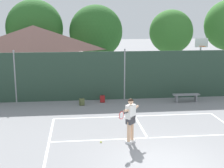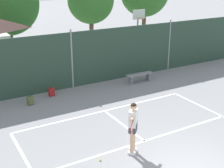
% 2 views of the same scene
% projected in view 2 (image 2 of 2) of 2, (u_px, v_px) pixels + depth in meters
% --- Properties ---
extents(court_markings, '(8.30, 11.10, 0.01)m').
position_uv_depth(court_markings, '(178.00, 166.00, 9.89)').
color(court_markings, white).
rests_on(court_markings, ground).
extents(chainlink_fence, '(26.09, 0.09, 3.11)m').
position_uv_depth(chainlink_fence, '(72.00, 60.00, 16.18)').
color(chainlink_fence, '#284233').
rests_on(chainlink_fence, ground).
extents(basketball_hoop, '(0.90, 0.67, 3.55)m').
position_uv_depth(basketball_hoop, '(138.00, 29.00, 20.19)').
color(basketball_hoop, '#9E9EA3').
rests_on(basketball_hoop, ground).
extents(tennis_player, '(0.98, 1.13, 1.85)m').
position_uv_depth(tennis_player, '(133.00, 124.00, 10.25)').
color(tennis_player, silver).
rests_on(tennis_player, ground).
extents(tennis_ball, '(0.07, 0.07, 0.07)m').
position_uv_depth(tennis_ball, '(100.00, 160.00, 10.18)').
color(tennis_ball, '#CCE033').
rests_on(tennis_ball, ground).
extents(backpack_olive, '(0.32, 0.30, 0.46)m').
position_uv_depth(backpack_olive, '(30.00, 101.00, 14.43)').
color(backpack_olive, '#566038').
rests_on(backpack_olive, ground).
extents(backpack_red, '(0.28, 0.24, 0.46)m').
position_uv_depth(backpack_red, '(52.00, 92.00, 15.45)').
color(backpack_red, maroon).
rests_on(backpack_red, ground).
extents(courtside_bench, '(1.60, 0.36, 0.48)m').
position_uv_depth(courtside_bench, '(140.00, 76.00, 17.35)').
color(courtside_bench, gray).
rests_on(courtside_bench, ground).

